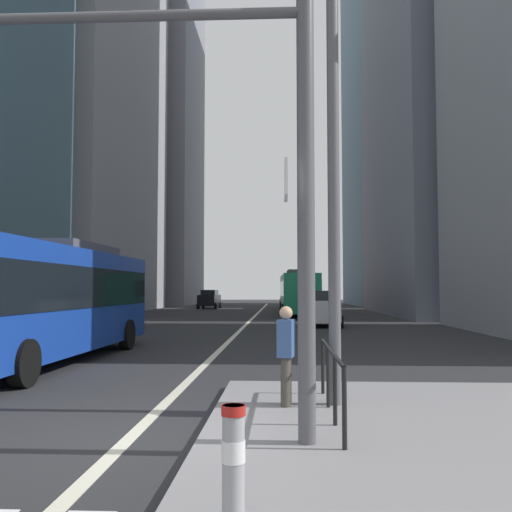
# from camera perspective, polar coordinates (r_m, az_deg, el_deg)

# --- Properties ---
(ground_plane) EXTENTS (160.00, 160.00, 0.00)m
(ground_plane) POSITION_cam_1_polar(r_m,az_deg,el_deg) (27.69, -1.62, -7.58)
(ground_plane) COLOR #28282B
(lane_centre_line) EXTENTS (0.20, 80.00, 0.01)m
(lane_centre_line) POSITION_cam_1_polar(r_m,az_deg,el_deg) (37.64, -0.47, -6.47)
(lane_centre_line) COLOR beige
(lane_centre_line) RESTS_ON ground
(office_tower_left_mid) EXTENTS (10.35, 24.30, 44.10)m
(office_tower_left_mid) POSITION_cam_1_polar(r_m,az_deg,el_deg) (56.11, -17.12, 17.67)
(office_tower_left_mid) COLOR #9E9EA3
(office_tower_left_mid) RESTS_ON ground
(office_tower_left_far) EXTENTS (13.37, 16.40, 44.56)m
(office_tower_left_far) POSITION_cam_1_polar(r_m,az_deg,el_deg) (77.41, -11.14, 11.84)
(office_tower_left_far) COLOR gray
(office_tower_left_far) RESTS_ON ground
(office_tower_right_far) EXTENTS (12.15, 22.01, 52.80)m
(office_tower_right_far) POSITION_cam_1_polar(r_m,az_deg,el_deg) (76.68, 14.29, 15.25)
(office_tower_right_far) COLOR slate
(office_tower_right_far) RESTS_ON ground
(city_bus_blue_oncoming) EXTENTS (2.81, 11.43, 3.40)m
(city_bus_blue_oncoming) POSITION_cam_1_polar(r_m,az_deg,el_deg) (16.39, -20.59, -3.83)
(city_bus_blue_oncoming) COLOR #14389E
(city_bus_blue_oncoming) RESTS_ON ground
(city_bus_red_receding) EXTENTS (2.90, 11.17, 3.40)m
(city_bus_red_receding) POSITION_cam_1_polar(r_m,az_deg,el_deg) (42.59, 4.34, -3.64)
(city_bus_red_receding) COLOR #198456
(city_bus_red_receding) RESTS_ON ground
(city_bus_red_distant) EXTENTS (2.73, 10.96, 3.40)m
(city_bus_red_distant) POSITION_cam_1_polar(r_m,az_deg,el_deg) (59.16, 3.73, -3.57)
(city_bus_red_distant) COLOR red
(city_bus_red_distant) RESTS_ON ground
(car_oncoming_mid) EXTENTS (2.21, 4.31, 1.94)m
(car_oncoming_mid) POSITION_cam_1_polar(r_m,az_deg,el_deg) (58.82, -4.78, -4.39)
(car_oncoming_mid) COLOR black
(car_oncoming_mid) RESTS_ON ground
(car_receding_near) EXTENTS (2.17, 4.19, 1.94)m
(car_receding_near) POSITION_cam_1_polar(r_m,az_deg,el_deg) (30.82, 6.80, -5.30)
(car_receding_near) COLOR silver
(car_receding_near) RESTS_ON ground
(traffic_signal_gantry) EXTENTS (5.92, 0.65, 6.00)m
(traffic_signal_gantry) POSITION_cam_1_polar(r_m,az_deg,el_deg) (7.43, -10.63, 12.89)
(traffic_signal_gantry) COLOR #515156
(traffic_signal_gantry) RESTS_ON median_island
(street_lamp_post) EXTENTS (5.50, 0.32, 8.00)m
(street_lamp_post) POSITION_cam_1_polar(r_m,az_deg,el_deg) (9.86, 7.84, 15.94)
(street_lamp_post) COLOR #56565B
(street_lamp_post) RESTS_ON median_island
(bollard_left) EXTENTS (0.20, 0.20, 0.95)m
(bollard_left) POSITION_cam_1_polar(r_m,az_deg,el_deg) (4.72, -2.33, -19.98)
(bollard_left) COLOR #99999E
(bollard_left) RESTS_ON median_island
(pedestrian_railing) EXTENTS (0.06, 3.58, 0.98)m
(pedestrian_railing) POSITION_cam_1_polar(r_m,az_deg,el_deg) (8.56, 7.67, -11.22)
(pedestrian_railing) COLOR black
(pedestrian_railing) RESTS_ON median_island
(pedestrian_waiting) EXTENTS (0.30, 0.42, 1.60)m
(pedestrian_waiting) POSITION_cam_1_polar(r_m,az_deg,el_deg) (9.17, 3.08, -9.61)
(pedestrian_waiting) COLOR #423D38
(pedestrian_waiting) RESTS_ON median_island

